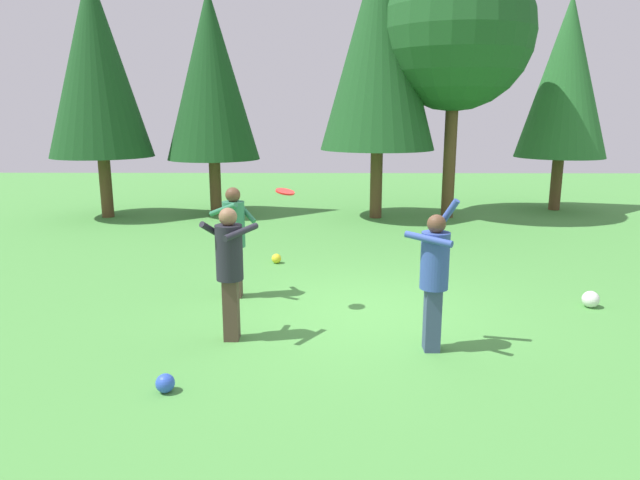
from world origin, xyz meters
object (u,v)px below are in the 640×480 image
ball_blue (165,383)px  tree_right (456,33)px  person_catcher (234,233)px  person_bystander (230,263)px  frisbee (285,192)px  ball_white (591,299)px  tree_far_left (96,65)px  tree_left (211,76)px  person_thrower (434,271)px  ball_yellow (276,258)px  tree_far_right (566,78)px  tree_center (379,45)px

ball_blue → tree_right: (5.10, 10.31, 4.83)m
tree_right → ball_blue: bearing=-116.3°
person_catcher → ball_blue: size_ratio=8.72×
person_bystander → tree_right: tree_right is taller
person_catcher → frisbee: bearing=0.0°
ball_white → tree_far_left: tree_far_left is taller
person_bystander → tree_left: size_ratio=0.28×
tree_right → person_thrower: bearing=-103.0°
person_thrower → tree_right: 10.22m
person_bystander → person_thrower: bearing=-65.9°
ball_yellow → tree_right: size_ratio=0.03×
tree_right → person_bystander: bearing=-117.5°
ball_blue → tree_far_right: tree_far_right is taller
person_catcher → ball_yellow: person_catcher is taller
tree_left → tree_right: bearing=-3.8°
person_thrower → tree_right: size_ratio=0.27×
tree_far_left → tree_right: bearing=0.3°
ball_blue → person_thrower: bearing=20.5°
tree_right → person_catcher: bearing=-124.1°
person_bystander → tree_far_left: bearing=60.5°
tree_center → frisbee: bearing=-104.3°
tree_left → person_catcher: bearing=-77.0°
person_catcher → ball_yellow: bearing=116.3°
ball_white → tree_left: size_ratio=0.04×
tree_center → person_catcher: bearing=-111.8°
person_catcher → person_bystander: size_ratio=1.02×
person_catcher → tree_right: size_ratio=0.25×
person_bystander → ball_blue: 1.76m
tree_center → tree_far_right: bearing=14.0°
person_catcher → tree_far_right: bearing=84.3°
tree_far_left → person_bystander: bearing=-60.8°
person_bystander → tree_center: (2.61, 8.81, 3.60)m
tree_far_left → ball_yellow: bearing=-44.1°
tree_right → tree_far_left: tree_right is taller
ball_white → tree_far_left: size_ratio=0.04×
person_catcher → person_bystander: 1.75m
person_catcher → frisbee: size_ratio=4.65×
person_catcher → ball_yellow: size_ratio=9.19×
ball_blue → tree_right: bearing=63.7°
tree_left → tree_far_left: tree_far_left is taller
ball_blue → tree_left: (-1.50, 10.74, 3.77)m
ball_blue → ball_yellow: ball_blue is taller
person_thrower → tree_far_left: size_ratio=0.28×
person_bystander → ball_yellow: person_bystander is taller
person_thrower → frisbee: size_ratio=4.98×
frisbee → ball_yellow: (-0.38, 2.75, -1.68)m
ball_white → ball_yellow: bearing=153.0°
ball_white → ball_blue: bearing=-154.4°
person_thrower → tree_left: 10.99m
ball_blue → tree_center: 11.60m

